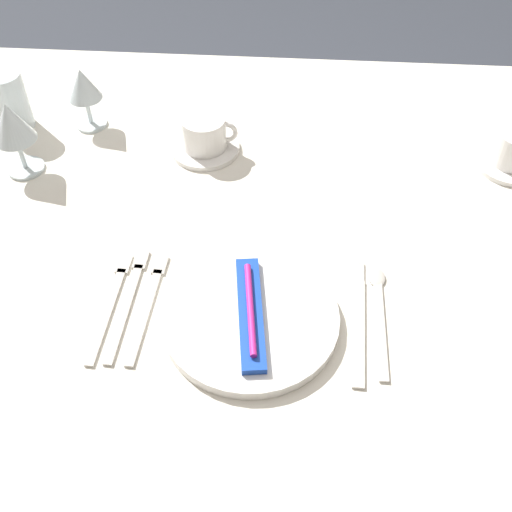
% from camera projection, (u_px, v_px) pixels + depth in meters
% --- Properties ---
extents(ground_plane, '(6.00, 6.00, 0.00)m').
position_uv_depth(ground_plane, '(253.00, 422.00, 1.67)').
color(ground_plane, '#383D47').
extents(dining_table, '(1.80, 1.11, 0.74)m').
position_uv_depth(dining_table, '(251.00, 251.00, 1.19)').
color(dining_table, silver).
rests_on(dining_table, ground).
extents(dinner_plate, '(0.27, 0.27, 0.02)m').
position_uv_depth(dinner_plate, '(250.00, 319.00, 0.97)').
color(dinner_plate, white).
rests_on(dinner_plate, dining_table).
extents(toothbrush_package, '(0.06, 0.21, 0.02)m').
position_uv_depth(toothbrush_package, '(250.00, 312.00, 0.95)').
color(toothbrush_package, blue).
rests_on(toothbrush_package, dinner_plate).
extents(fork_outer, '(0.03, 0.22, 0.00)m').
position_uv_depth(fork_outer, '(149.00, 302.00, 1.00)').
color(fork_outer, beige).
rests_on(fork_outer, dining_table).
extents(fork_inner, '(0.03, 0.23, 0.00)m').
position_uv_depth(fork_inner, '(129.00, 299.00, 1.00)').
color(fork_inner, beige).
rests_on(fork_inner, dining_table).
extents(fork_salad, '(0.03, 0.22, 0.00)m').
position_uv_depth(fork_salad, '(111.00, 301.00, 1.00)').
color(fork_salad, beige).
rests_on(fork_salad, dining_table).
extents(dinner_knife, '(0.03, 0.24, 0.00)m').
position_uv_depth(dinner_knife, '(359.00, 323.00, 0.97)').
color(dinner_knife, beige).
rests_on(dinner_knife, dining_table).
extents(spoon_soup, '(0.03, 0.22, 0.01)m').
position_uv_depth(spoon_soup, '(379.00, 307.00, 0.99)').
color(spoon_soup, beige).
rests_on(spoon_soup, dining_table).
extents(saucer_left, '(0.14, 0.14, 0.01)m').
position_uv_depth(saucer_left, '(205.00, 148.00, 1.26)').
color(saucer_left, white).
rests_on(saucer_left, dining_table).
extents(coffee_cup_left, '(0.11, 0.09, 0.06)m').
position_uv_depth(coffee_cup_left, '(205.00, 133.00, 1.23)').
color(coffee_cup_left, white).
rests_on(coffee_cup_left, saucer_left).
extents(saucer_right, '(0.13, 0.13, 0.01)m').
position_uv_depth(saucer_right, '(511.00, 163.00, 1.22)').
color(saucer_right, white).
rests_on(saucer_right, dining_table).
extents(wine_glass_centre, '(0.08, 0.08, 0.15)m').
position_uv_depth(wine_glass_centre, '(11.00, 125.00, 1.14)').
color(wine_glass_centre, silver).
rests_on(wine_glass_centre, dining_table).
extents(wine_glass_left, '(0.07, 0.07, 0.13)m').
position_uv_depth(wine_glass_left, '(83.00, 88.00, 1.25)').
color(wine_glass_left, silver).
rests_on(wine_glass_left, dining_table).
extents(drink_tumbler, '(0.07, 0.07, 0.12)m').
position_uv_depth(drink_tumbler, '(11.00, 104.00, 1.28)').
color(drink_tumbler, silver).
rests_on(drink_tumbler, dining_table).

